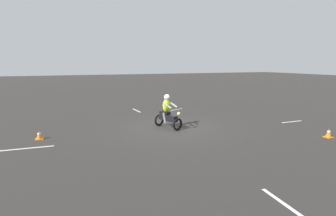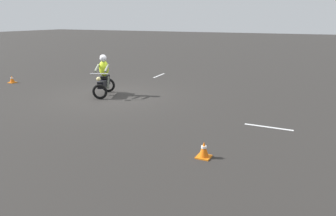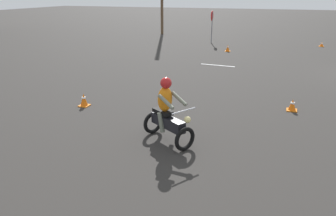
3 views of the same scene
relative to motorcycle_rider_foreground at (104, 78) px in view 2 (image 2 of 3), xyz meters
The scene contains 6 objects.
ground_plane 0.79m from the motorcycle_rider_foreground, behind, with size 120.00×120.00×0.00m, color #2D2B28.
motorcycle_rider_foreground is the anchor object (origin of this frame).
traffic_cone_near_left 7.14m from the motorcycle_rider_foreground, 144.80° to the left, with size 0.32×0.32×0.38m.
traffic_cone_mid_left 5.73m from the motorcycle_rider_foreground, ahead, with size 0.32×0.32×0.35m.
lane_stripe_w 6.93m from the motorcycle_rider_foreground, 169.63° to the left, with size 0.10×1.39×0.01m, color silver.
lane_stripe_s 5.25m from the motorcycle_rider_foreground, 88.02° to the right, with size 0.10×1.47×0.01m, color silver.
Camera 2 is at (-7.80, 10.69, 3.08)m, focal length 35.00 mm.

